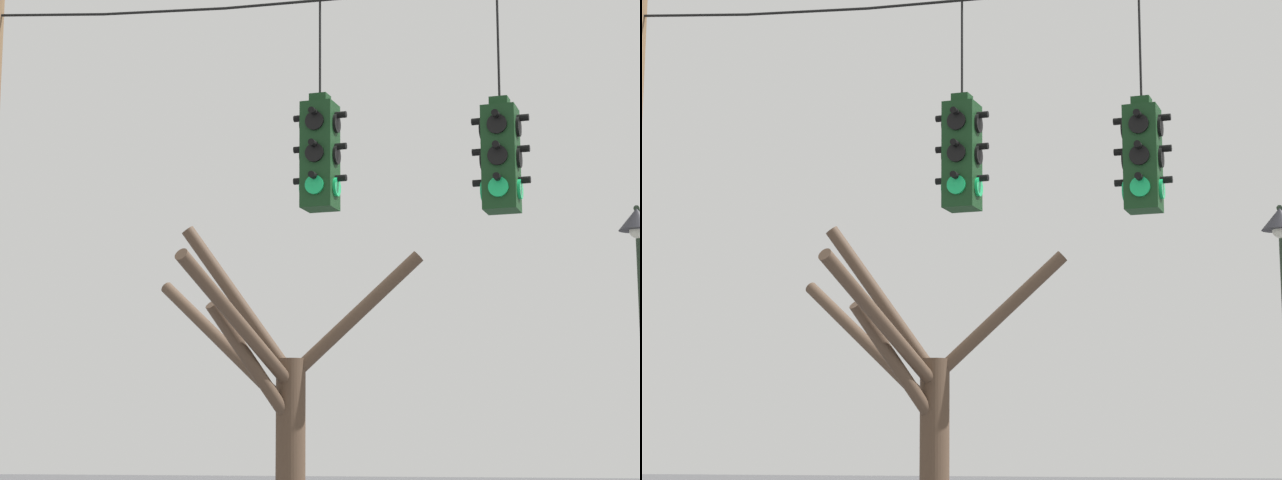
# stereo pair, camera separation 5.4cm
# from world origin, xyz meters

# --- Properties ---
(traffic_light_over_intersection) EXTENTS (0.58, 0.58, 2.29)m
(traffic_light_over_intersection) POSITION_xyz_m (-1.15, -0.05, 5.37)
(traffic_light_over_intersection) COLOR #143819
(traffic_light_near_right_pole) EXTENTS (0.58, 0.58, 2.42)m
(traffic_light_near_right_pole) POSITION_xyz_m (0.76, -0.05, 5.20)
(traffic_light_near_right_pole) COLOR #143819
(bare_tree) EXTENTS (4.97, 4.02, 5.93)m
(bare_tree) POSITION_xyz_m (-4.24, 6.81, 3.02)
(bare_tree) COLOR brown
(bare_tree) RESTS_ON ground_plane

